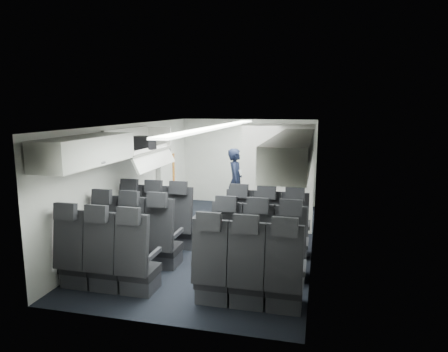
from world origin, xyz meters
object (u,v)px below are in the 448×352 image
at_px(seat_row_mid, 195,245).
at_px(flight_attendant, 236,182).
at_px(seat_row_front, 211,228).
at_px(carry_on_bag, 143,143).
at_px(seat_row_rear, 174,268).
at_px(boarding_door, 167,173).
at_px(galley_unit, 284,170).

distance_m(seat_row_mid, flight_attendant, 3.30).
height_order(seat_row_front, carry_on_bag, carry_on_bag).
bearing_deg(carry_on_bag, flight_attendant, 64.80).
relative_size(seat_row_mid, seat_row_rear, 1.00).
bearing_deg(flight_attendant, boarding_door, 94.53).
height_order(boarding_door, carry_on_bag, carry_on_bag).
distance_m(seat_row_front, galley_unit, 3.43).
relative_size(seat_row_rear, flight_attendant, 2.17).
height_order(galley_unit, flight_attendant, galley_unit).
xyz_separation_m(seat_row_rear, boarding_door, (-1.64, 3.89, 0.55)).
relative_size(seat_row_rear, galley_unit, 1.75).
distance_m(seat_row_rear, galley_unit, 5.17).
height_order(galley_unit, boarding_door, galley_unit).
bearing_deg(seat_row_mid, flight_attendant, 91.29).
xyz_separation_m(flight_attendant, carry_on_bag, (-1.31, -2.04, 1.04)).
xyz_separation_m(seat_row_rear, galley_unit, (0.95, 5.05, 0.55)).
relative_size(seat_row_front, seat_row_rear, 1.00).
bearing_deg(carry_on_bag, boarding_door, 105.90).
height_order(seat_row_front, flight_attendant, flight_attendant).
bearing_deg(galley_unit, seat_row_rear, -100.65).
distance_m(seat_row_mid, galley_unit, 4.30).
height_order(seat_row_mid, carry_on_bag, carry_on_bag).
relative_size(seat_row_mid, carry_on_bag, 8.33).
height_order(seat_row_rear, carry_on_bag, carry_on_bag).
distance_m(seat_row_rear, flight_attendant, 4.20).
xyz_separation_m(seat_row_front, seat_row_rear, (0.00, -1.80, 0.00)).
distance_m(seat_row_front, carry_on_bag, 2.00).
bearing_deg(seat_row_mid, carry_on_bag, 138.03).
bearing_deg(carry_on_bag, seat_row_front, -6.44).
bearing_deg(seat_row_front, seat_row_mid, -90.00).
bearing_deg(boarding_door, flight_attendant, 10.66).
xyz_separation_m(galley_unit, carry_on_bag, (-2.33, -2.91, 0.86)).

